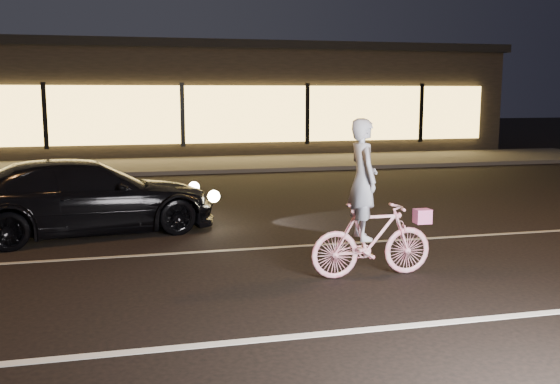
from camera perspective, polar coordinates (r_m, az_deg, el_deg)
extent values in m
plane|color=black|center=(7.69, 0.86, -8.79)|extent=(90.00, 90.00, 0.00)
cube|color=silver|center=(6.33, 4.35, -12.78)|extent=(60.00, 0.12, 0.01)
cube|color=gray|center=(9.56, -2.15, -5.18)|extent=(60.00, 0.10, 0.01)
cube|color=#383533|center=(20.30, -8.37, 2.48)|extent=(30.00, 4.00, 0.12)
cube|color=black|center=(26.15, -9.71, 8.16)|extent=(25.00, 8.00, 4.00)
cube|color=black|center=(26.20, -9.83, 12.65)|extent=(25.40, 8.40, 0.30)
cube|color=#E7B450|center=(22.07, -8.93, 7.00)|extent=(23.00, 0.15, 2.00)
cube|color=black|center=(22.08, -20.70, 6.53)|extent=(0.15, 0.08, 2.20)
cube|color=black|center=(21.99, -8.91, 6.99)|extent=(0.15, 0.08, 2.20)
cube|color=black|center=(22.82, 2.51, 7.16)|extent=(0.15, 0.08, 2.20)
cube|color=black|center=(24.45, 12.77, 7.08)|extent=(0.15, 0.08, 2.20)
imported|color=#FF4978|center=(8.12, 8.40, -4.33)|extent=(1.62, 0.46, 0.98)
imported|color=white|center=(7.93, 7.60, 1.17)|extent=(0.37, 0.56, 1.53)
cube|color=#FF51A0|center=(8.35, 12.89, -2.18)|extent=(0.20, 0.17, 0.19)
imported|color=black|center=(10.96, -17.36, -0.42)|extent=(4.60, 2.59, 1.26)
sphere|color=#FFF2BF|center=(11.97, -7.89, 0.43)|extent=(0.21, 0.21, 0.21)
sphere|color=#FFF2BF|center=(10.88, -6.08, -0.40)|extent=(0.21, 0.21, 0.21)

